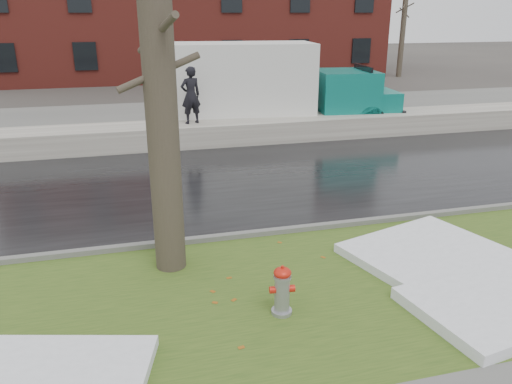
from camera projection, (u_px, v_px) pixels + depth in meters
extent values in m
plane|color=#47423D|center=(282.00, 259.00, 9.07)|extent=(120.00, 120.00, 0.00)
cube|color=#2F4B19|center=(306.00, 293.00, 7.92)|extent=(60.00, 4.50, 0.04)
cube|color=black|center=(231.00, 181.00, 13.16)|extent=(60.00, 7.00, 0.03)
cube|color=slate|center=(189.00, 119.00, 20.90)|extent=(60.00, 9.00, 0.03)
cube|color=slate|center=(267.00, 233.00, 9.95)|extent=(60.00, 0.15, 0.14)
cube|color=#BBB7AB|center=(206.00, 133.00, 16.86)|extent=(60.00, 1.60, 0.75)
cube|color=maroon|center=(183.00, 1.00, 35.15)|extent=(26.00, 12.00, 10.00)
cylinder|color=brown|center=(60.00, 29.00, 30.21)|extent=(0.36, 0.36, 6.50)
cylinder|color=brown|center=(58.00, 13.00, 29.89)|extent=(0.84, 1.62, 0.73)
cylinder|color=brown|center=(60.00, 23.00, 30.09)|extent=(1.40, 0.61, 0.63)
cylinder|color=brown|center=(403.00, 28.00, 33.60)|extent=(0.36, 0.36, 6.50)
cylinder|color=brown|center=(404.00, 13.00, 33.28)|extent=(0.84, 1.62, 0.73)
cylinder|color=brown|center=(404.00, 22.00, 33.48)|extent=(1.40, 0.61, 0.63)
cylinder|color=gray|center=(282.00, 293.00, 7.24)|extent=(0.24, 0.24, 0.67)
ellipsoid|color=red|center=(282.00, 273.00, 7.13)|extent=(0.28, 0.28, 0.15)
cylinder|color=red|center=(283.00, 267.00, 7.10)|extent=(0.05, 0.05, 0.05)
cylinder|color=red|center=(273.00, 290.00, 7.20)|extent=(0.11, 0.11, 0.11)
cylinder|color=red|center=(291.00, 288.00, 7.24)|extent=(0.11, 0.11, 0.11)
cylinder|color=gray|center=(280.00, 284.00, 7.35)|extent=(0.14, 0.11, 0.13)
cylinder|color=brown|center=(159.00, 78.00, 7.64)|extent=(0.59, 0.59, 6.45)
cylinder|color=brown|center=(157.00, 34.00, 7.43)|extent=(0.56, 1.56, 0.67)
cylinder|color=brown|center=(159.00, 72.00, 7.61)|extent=(1.33, 0.37, 0.58)
cube|color=black|center=(275.00, 115.00, 18.64)|extent=(7.50, 1.74, 0.20)
cube|color=silver|center=(243.00, 79.00, 18.02)|extent=(5.25, 2.86, 2.51)
cube|color=#0C6F65|center=(345.00, 92.00, 18.73)|extent=(2.37, 2.45, 1.58)
cube|color=#0C6F65|center=(378.00, 101.00, 19.04)|extent=(1.33, 2.16, 0.84)
cube|color=black|center=(363.00, 77.00, 18.63)|extent=(0.28, 1.86, 0.84)
cube|color=black|center=(160.00, 126.00, 18.16)|extent=(1.71, 1.28, 0.63)
cylinder|color=black|center=(370.00, 120.00, 18.21)|extent=(1.05, 0.39, 1.02)
cylinder|color=black|center=(353.00, 110.00, 20.03)|extent=(1.05, 0.39, 1.02)
cylinder|color=black|center=(254.00, 124.00, 17.63)|extent=(1.05, 0.39, 1.02)
cylinder|color=black|center=(247.00, 113.00, 19.45)|extent=(1.05, 0.39, 1.02)
cylinder|color=black|center=(212.00, 125.00, 17.43)|extent=(1.05, 0.39, 1.02)
cylinder|color=black|center=(209.00, 114.00, 19.25)|extent=(1.05, 0.39, 1.02)
imported|color=black|center=(191.00, 95.00, 16.23)|extent=(0.77, 0.61, 1.85)
cube|color=white|center=(425.00, 252.00, 9.05)|extent=(3.07, 2.67, 0.16)
cube|color=white|center=(53.00, 381.00, 5.89)|extent=(2.53, 2.11, 0.14)
cube|color=white|center=(505.00, 301.00, 7.49)|extent=(3.06, 2.24, 0.18)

